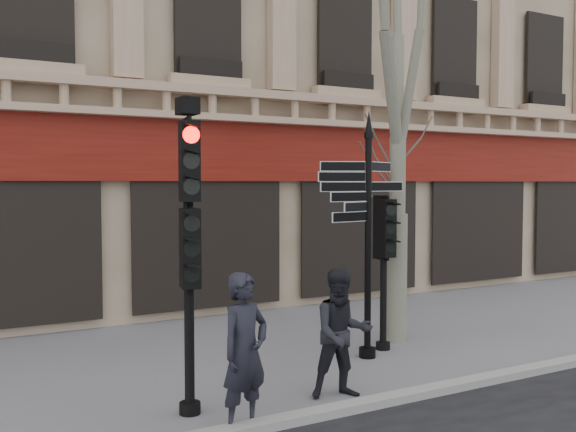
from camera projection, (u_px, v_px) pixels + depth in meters
name	position (u px, v px, depth m)	size (l,w,h in m)	color
ground	(332.00, 376.00, 9.68)	(80.00, 80.00, 0.00)	slate
kerb	(390.00, 399.00, 8.46)	(80.00, 0.25, 0.12)	gray
fingerpost	(368.00, 192.00, 10.57)	(1.74, 1.74, 4.11)	black
traffic_signal_main	(188.00, 216.00, 7.97)	(0.49, 0.39, 3.96)	black
traffic_signal_secondary	(384.00, 245.00, 11.12)	(0.46, 0.34, 2.63)	black
pedestrian_a	(245.00, 352.00, 7.50)	(0.68, 0.45, 1.87)	black
pedestrian_b	(342.00, 333.00, 8.68)	(0.85, 0.66, 1.76)	black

